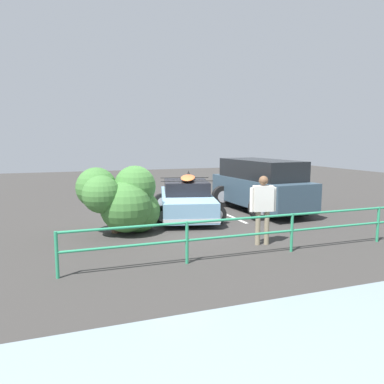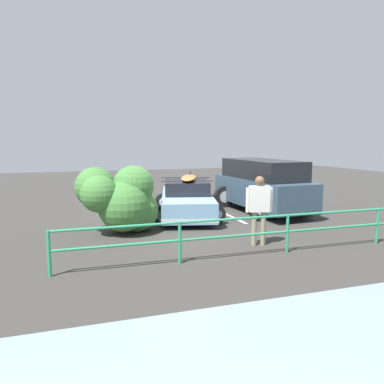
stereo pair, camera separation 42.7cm
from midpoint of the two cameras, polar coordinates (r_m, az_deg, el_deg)
ground_plane at (r=12.58m, az=-3.41°, el=-4.49°), size 44.00×44.00×0.02m
parking_stripe at (r=13.87m, az=4.05°, el=-3.28°), size 0.12×3.53×0.00m
sedan_car at (r=13.28m, az=-1.81°, el=-1.09°), size 3.00×4.71×1.55m
suv_car at (r=14.37m, az=9.51°, el=1.10°), size 2.81×4.90×1.96m
person_bystander at (r=9.69m, az=9.52°, el=-1.77°), size 0.68×0.30×1.79m
railing_fence at (r=9.30m, az=13.73°, el=-4.95°), size 10.77×0.14×0.94m
bush_near_left at (r=10.94m, az=-11.61°, el=-1.12°), size 2.39×1.79×1.98m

